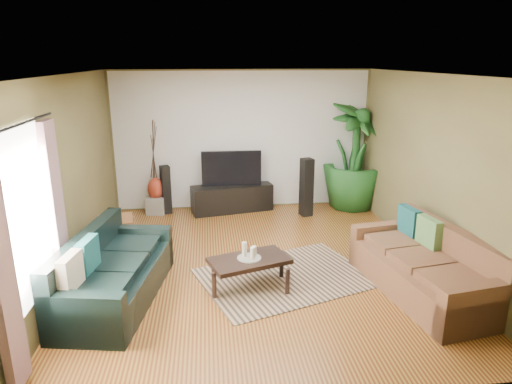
{
  "coord_description": "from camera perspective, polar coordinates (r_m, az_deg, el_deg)",
  "views": [
    {
      "loc": [
        -0.67,
        -6.05,
        2.9
      ],
      "look_at": [
        0.0,
        0.2,
        1.05
      ],
      "focal_mm": 32.0,
      "sensor_mm": 36.0,
      "label": 1
    }
  ],
  "objects": [
    {
      "name": "floor",
      "position": [
        6.74,
        0.18,
        -9.08
      ],
      "size": [
        5.5,
        5.5,
        0.0
      ],
      "primitive_type": "plane",
      "color": "olive",
      "rests_on": "ground"
    },
    {
      "name": "ceiling",
      "position": [
        6.09,
        0.21,
        14.52
      ],
      "size": [
        5.5,
        5.5,
        0.0
      ],
      "primitive_type": "plane",
      "rotation": [
        3.14,
        0.0,
        0.0
      ],
      "color": "white",
      "rests_on": "ground"
    },
    {
      "name": "wall_back",
      "position": [
        8.96,
        -1.76,
        6.44
      ],
      "size": [
        5.0,
        0.0,
        5.0
      ],
      "primitive_type": "plane",
      "rotation": [
        1.57,
        0.0,
        0.0
      ],
      "color": "olive",
      "rests_on": "ground"
    },
    {
      "name": "wall_front",
      "position": [
        3.7,
        4.94,
        -8.41
      ],
      "size": [
        5.0,
        0.0,
        5.0
      ],
      "primitive_type": "plane",
      "rotation": [
        -1.57,
        0.0,
        0.0
      ],
      "color": "olive",
      "rests_on": "ground"
    },
    {
      "name": "wall_left",
      "position": [
        6.5,
        -22.27,
        1.37
      ],
      "size": [
        0.0,
        5.5,
        5.5
      ],
      "primitive_type": "plane",
      "rotation": [
        1.57,
        0.0,
        1.57
      ],
      "color": "olive",
      "rests_on": "ground"
    },
    {
      "name": "wall_right",
      "position": [
        7.0,
        21.0,
        2.51
      ],
      "size": [
        0.0,
        5.5,
        5.5
      ],
      "primitive_type": "plane",
      "rotation": [
        1.57,
        0.0,
        -1.57
      ],
      "color": "olive",
      "rests_on": "ground"
    },
    {
      "name": "backwall_panel",
      "position": [
        8.95,
        -1.75,
        6.43
      ],
      "size": [
        4.9,
        0.0,
        4.9
      ],
      "primitive_type": "plane",
      "rotation": [
        1.57,
        0.0,
        0.0
      ],
      "color": "white",
      "rests_on": "ground"
    },
    {
      "name": "window_pane",
      "position": [
        5.03,
        -26.91,
        -2.8
      ],
      "size": [
        0.0,
        1.8,
        1.8
      ],
      "primitive_type": "plane",
      "rotation": [
        1.57,
        0.0,
        1.57
      ],
      "color": "white",
      "rests_on": "ground"
    },
    {
      "name": "curtain_near",
      "position": [
        4.45,
        -29.17,
        -8.98
      ],
      "size": [
        0.08,
        0.35,
        2.2
      ],
      "primitive_type": "cube",
      "color": "gray",
      "rests_on": "ground"
    },
    {
      "name": "curtain_far",
      "position": [
        5.76,
        -23.61,
        -2.72
      ],
      "size": [
        0.08,
        0.35,
        2.2
      ],
      "primitive_type": "cube",
      "color": "gray",
      "rests_on": "ground"
    },
    {
      "name": "curtain_rod",
      "position": [
        4.82,
        -27.73,
        7.38
      ],
      "size": [
        0.03,
        1.9,
        0.03
      ],
      "primitive_type": "cylinder",
      "rotation": [
        1.57,
        0.0,
        0.0
      ],
      "color": "black",
      "rests_on": "ground"
    },
    {
      "name": "sofa_left",
      "position": [
        5.93,
        -17.15,
        -9.04
      ],
      "size": [
        1.25,
        2.22,
        0.85
      ],
      "primitive_type": "cube",
      "rotation": [
        0.0,
        0.0,
        1.4
      ],
      "color": "black",
      "rests_on": "floor"
    },
    {
      "name": "sofa_right",
      "position": [
        6.2,
        20.17,
        -8.21
      ],
      "size": [
        1.3,
        2.24,
        0.85
      ],
      "primitive_type": "cube",
      "rotation": [
        0.0,
        0.0,
        -1.4
      ],
      "color": "brown",
      "rests_on": "floor"
    },
    {
      "name": "area_rug",
      "position": [
        6.39,
        3.76,
        -10.56
      ],
      "size": [
        2.64,
        2.24,
        0.01
      ],
      "primitive_type": "cube",
      "rotation": [
        0.0,
        0.0,
        0.34
      ],
      "color": "tan",
      "rests_on": "floor"
    },
    {
      "name": "coffee_table",
      "position": [
        6.04,
        -0.84,
        -10.08
      ],
      "size": [
        1.13,
        0.85,
        0.41
      ],
      "primitive_type": "cube",
      "rotation": [
        0.0,
        0.0,
        0.33
      ],
      "color": "black",
      "rests_on": "floor"
    },
    {
      "name": "candle_tray",
      "position": [
        5.95,
        -0.85,
        -8.24
      ],
      "size": [
        0.31,
        0.31,
        0.01
      ],
      "primitive_type": "cylinder",
      "color": "gray",
      "rests_on": "coffee_table"
    },
    {
      "name": "candle_tall",
      "position": [
        5.93,
        -1.46,
        -7.2
      ],
      "size": [
        0.06,
        0.06,
        0.2
      ],
      "primitive_type": "cylinder",
      "color": "beige",
      "rests_on": "candle_tray"
    },
    {
      "name": "candle_mid",
      "position": [
        5.88,
        -0.42,
        -7.64
      ],
      "size": [
        0.06,
        0.06,
        0.16
      ],
      "primitive_type": "cylinder",
      "color": "#F4EECE",
      "rests_on": "candle_tray"
    },
    {
      "name": "candle_short",
      "position": [
        5.98,
        -0.23,
        -7.36
      ],
      "size": [
        0.06,
        0.06,
        0.13
      ],
      "primitive_type": "cylinder",
      "color": "beige",
      "rests_on": "candle_tray"
    },
    {
      "name": "tv_stand",
      "position": [
        8.95,
        -3.03,
        -0.76
      ],
      "size": [
        1.63,
        0.79,
        0.52
      ],
      "primitive_type": "cube",
      "rotation": [
        0.0,
        0.0,
        0.21
      ],
      "color": "black",
      "rests_on": "floor"
    },
    {
      "name": "television",
      "position": [
        8.8,
        -3.09,
        2.98
      ],
      "size": [
        1.15,
        0.06,
        0.68
      ],
      "primitive_type": "cube",
      "color": "black",
      "rests_on": "tv_stand"
    },
    {
      "name": "speaker_left",
      "position": [
        8.92,
        -11.21,
        0.28
      ],
      "size": [
        0.22,
        0.23,
        0.94
      ],
      "primitive_type": "cube",
      "rotation": [
        0.0,
        0.0,
        0.33
      ],
      "color": "black",
      "rests_on": "floor"
    },
    {
      "name": "speaker_right",
      "position": [
        8.66,
        6.32,
        0.58
      ],
      "size": [
        0.25,
        0.27,
        1.11
      ],
      "primitive_type": "cube",
      "rotation": [
        0.0,
        0.0,
        0.27
      ],
      "color": "black",
      "rests_on": "floor"
    },
    {
      "name": "potted_plant",
      "position": [
        9.2,
        12.17,
        4.52
      ],
      "size": [
        1.67,
        1.67,
        2.12
      ],
      "primitive_type": "imported",
      "rotation": [
        0.0,
        0.0,
        0.64
      ],
      "color": "#1B531D",
      "rests_on": "floor"
    },
    {
      "name": "plant_pot",
      "position": [
        9.42,
        11.84,
        -0.9
      ],
      "size": [
        0.39,
        0.39,
        0.31
      ],
      "primitive_type": "cylinder",
      "color": "black",
      "rests_on": "floor"
    },
    {
      "name": "pedestal",
      "position": [
        9.03,
        -12.29,
        -1.58
      ],
      "size": [
        0.41,
        0.41,
        0.34
      ],
      "primitive_type": "cube",
      "rotation": [
        0.0,
        0.0,
        -0.23
      ],
      "color": "gray",
      "rests_on": "floor"
    },
    {
      "name": "vase",
      "position": [
        8.94,
        -12.42,
        0.4
      ],
      "size": [
        0.31,
        0.31,
        0.43
      ],
      "primitive_type": "ellipsoid",
      "color": "maroon",
      "rests_on": "pedestal"
    },
    {
      "name": "side_table",
      "position": [
        7.38,
        -17.05,
        -5.19
      ],
      "size": [
        0.6,
        0.6,
        0.55
      ],
      "primitive_type": "cube",
      "rotation": [
        0.0,
        0.0,
        0.16
      ],
      "color": "brown",
      "rests_on": "floor"
    }
  ]
}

